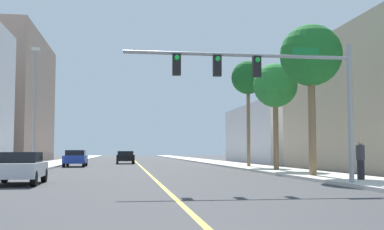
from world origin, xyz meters
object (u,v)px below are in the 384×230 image
traffic_signal_mast (273,79)px  street_lamp (35,102)px  palm_mid (275,86)px  car_blue (76,158)px  pedestrian (361,160)px  palm_near (311,57)px  car_silver (19,167)px  palm_far (248,79)px  car_black (125,157)px

traffic_signal_mast → street_lamp: (-12.03, 15.67, 0.52)m
street_lamp → palm_mid: 16.63m
car_blue → pedestrian: (14.73, -23.70, 0.26)m
palm_near → car_silver: bearing=-168.7°
palm_mid → pedestrian: 12.28m
car_blue → palm_far: bearing=160.3°
palm_mid → pedestrian: bearing=-89.0°
street_lamp → palm_mid: (16.40, -2.57, 1.03)m
palm_far → car_silver: size_ratio=2.23×
car_silver → palm_far: bearing=-131.2°
palm_near → palm_far: size_ratio=0.91×
palm_near → pedestrian: (0.60, -3.97, -5.41)m
street_lamp → car_black: bearing=71.8°
traffic_signal_mast → palm_near: palm_near is taller
car_blue → palm_near: bearing=125.1°
traffic_signal_mast → car_silver: traffic_signal_mast is taller
street_lamp → palm_far: (16.43, 4.75, 2.68)m
traffic_signal_mast → pedestrian: bearing=21.5°
palm_mid → car_silver: 18.58m
street_lamp → traffic_signal_mast: bearing=-52.5°
palm_mid → car_black: size_ratio=1.74×
palm_far → pedestrian: palm_far is taller
traffic_signal_mast → car_silver: (-10.31, 2.91, -3.56)m
palm_near → palm_mid: size_ratio=1.10×
car_black → palm_mid: bearing=-65.8°
car_black → palm_near: bearing=-72.3°
traffic_signal_mast → street_lamp: bearing=127.5°
street_lamp → palm_near: (15.99, -9.90, 1.64)m
street_lamp → palm_near: 18.87m
traffic_signal_mast → pedestrian: traffic_signal_mast is taller
palm_mid → palm_far: palm_far is taller
palm_far → car_black: size_ratio=2.11×
car_silver → palm_near: bearing=-169.8°
traffic_signal_mast → car_blue: 27.67m
traffic_signal_mast → palm_near: bearing=55.6°
traffic_signal_mast → car_black: 35.50m
car_silver → pedestrian: size_ratio=2.25×
palm_mid → car_blue: palm_mid is taller
palm_near → palm_far: 14.70m
traffic_signal_mast → palm_mid: bearing=71.6°
palm_mid → car_blue: size_ratio=1.72×
car_silver → car_black: bearing=-99.3°
car_black → car_silver: bearing=-98.8°
palm_near → street_lamp: bearing=148.2°
car_blue → car_black: bearing=-115.9°
car_black → street_lamp: bearing=-108.9°
traffic_signal_mast → palm_near: size_ratio=1.16×
street_lamp → car_silver: street_lamp is taller
street_lamp → pedestrian: (16.59, -13.87, -3.77)m
palm_mid → pedestrian: palm_mid is taller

